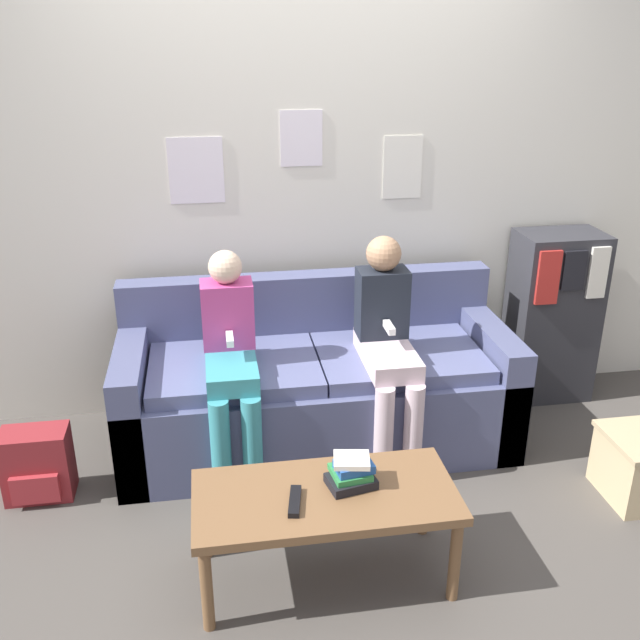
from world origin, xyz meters
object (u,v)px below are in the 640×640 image
Objects in this scene: person_right at (387,341)px; backpack at (37,465)px; couch at (316,389)px; tv_remote at (295,501)px; bookshelf at (552,316)px; coffee_table at (325,503)px; person_left at (231,356)px.

backpack is (-1.64, -0.09, -0.46)m from person_right.
couch is 1.08m from tv_remote.
coffee_table is at bearing -139.76° from bookshelf.
coffee_table is 1.02× the size of bookshelf.
backpack is at bearing -174.40° from person_left.
person_right is 1.13× the size of bookshelf.
coffee_table is 0.14m from tv_remote.
person_right is (0.31, -0.19, 0.33)m from couch.
person_right is at bearing -30.81° from couch.
person_left reaches higher than bookshelf.
backpack is (-1.32, -0.28, -0.13)m from couch.
person_left is at bearing -165.38° from bookshelf.
backpack is at bearing -167.97° from couch.
backpack is (-2.71, -0.56, -0.32)m from bookshelf.
tv_remote is at bearing -122.85° from person_right.
bookshelf is 2.79m from backpack.
person_right is 1.70m from backpack.
couch reaches higher than tv_remote.
tv_remote is 0.18× the size of bookshelf.
couch is 11.11× the size of tv_remote.
backpack is at bearing 155.36° from tv_remote.
person_left is 1.88m from bookshelf.
tv_remote is (-0.24, -1.05, 0.11)m from couch.
backpack is at bearing -176.70° from person_right.
bookshelf reaches higher than tv_remote.
coffee_table is at bearing -69.31° from person_left.
person_left is 3.19× the size of backpack.
person_left is (-0.43, -0.19, 0.31)m from couch.
bookshelf reaches higher than backpack.
coffee_table is at bearing -118.15° from person_right.
bookshelf is (1.39, 0.28, 0.20)m from couch.
tv_remote is (-0.12, -0.05, 0.06)m from coffee_table.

